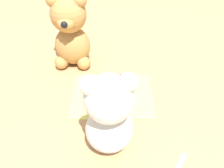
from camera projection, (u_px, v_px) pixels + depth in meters
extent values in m
plane|color=tan|center=(112.00, 96.00, 0.76)|extent=(4.00, 4.00, 0.00)
cube|color=#E0D166|center=(112.00, 95.00, 0.76)|extent=(0.28, 0.21, 0.01)
ellipsoid|color=silver|center=(109.00, 130.00, 0.57)|extent=(0.14, 0.12, 0.14)
sphere|color=silver|center=(109.00, 99.00, 0.49)|extent=(0.12, 0.12, 0.12)
ellipsoid|color=silver|center=(107.00, 87.00, 0.53)|extent=(0.06, 0.06, 0.04)
sphere|color=black|center=(106.00, 79.00, 0.54)|extent=(0.02, 0.02, 0.02)
sphere|color=silver|center=(128.00, 82.00, 0.46)|extent=(0.04, 0.04, 0.04)
sphere|color=silver|center=(89.00, 85.00, 0.45)|extent=(0.04, 0.04, 0.04)
sphere|color=silver|center=(122.00, 127.00, 0.63)|extent=(0.05, 0.05, 0.05)
sphere|color=silver|center=(94.00, 129.00, 0.63)|extent=(0.05, 0.05, 0.05)
ellipsoid|color=#B78447|center=(73.00, 46.00, 0.85)|extent=(0.14, 0.12, 0.15)
sphere|color=#B78447|center=(68.00, 15.00, 0.76)|extent=(0.13, 0.13, 0.13)
ellipsoid|color=#B78447|center=(66.00, 23.00, 0.73)|extent=(0.06, 0.06, 0.05)
sphere|color=black|center=(64.00, 25.00, 0.71)|extent=(0.02, 0.02, 0.02)
sphere|color=#B78447|center=(53.00, 0.00, 0.73)|extent=(0.05, 0.05, 0.05)
sphere|color=#B78447|center=(80.00, 1.00, 0.72)|extent=(0.05, 0.05, 0.05)
sphere|color=#B78447|center=(61.00, 63.00, 0.85)|extent=(0.05, 0.05, 0.05)
sphere|color=#B78447|center=(84.00, 63.00, 0.85)|extent=(0.05, 0.05, 0.05)
cylinder|color=brown|center=(93.00, 103.00, 0.70)|extent=(0.05, 0.05, 0.03)
sphere|color=#472819|center=(92.00, 100.00, 0.69)|extent=(0.05, 0.05, 0.05)
cylinder|color=white|center=(92.00, 95.00, 0.68)|extent=(0.03, 0.03, 0.00)
sphere|color=red|center=(92.00, 93.00, 0.67)|extent=(0.02, 0.02, 0.02)
cylinder|color=white|center=(120.00, 91.00, 0.76)|extent=(0.08, 0.08, 0.01)
cylinder|color=brown|center=(120.00, 87.00, 0.75)|extent=(0.05, 0.05, 0.04)
sphere|color=#472819|center=(120.00, 83.00, 0.74)|extent=(0.05, 0.05, 0.05)
cylinder|color=white|center=(120.00, 78.00, 0.72)|extent=(0.03, 0.03, 0.00)
sphere|color=red|center=(120.00, 77.00, 0.72)|extent=(0.02, 0.02, 0.02)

